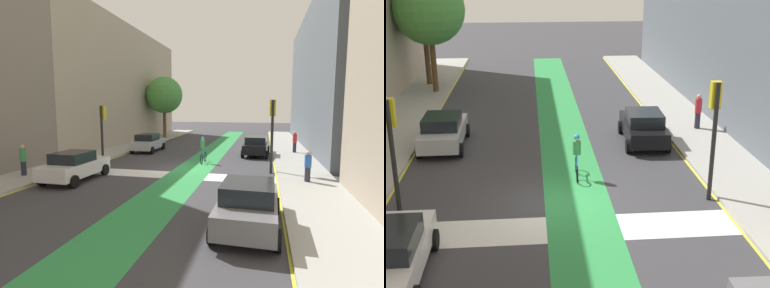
# 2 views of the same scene
# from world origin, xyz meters

# --- Properties ---
(ground_plane) EXTENTS (120.00, 120.00, 0.00)m
(ground_plane) POSITION_xyz_m (0.00, 0.00, 0.00)
(ground_plane) COLOR #38383D
(bike_lane_paint) EXTENTS (2.40, 60.00, 0.01)m
(bike_lane_paint) POSITION_xyz_m (0.92, 0.00, 0.00)
(bike_lane_paint) COLOR #2D8C47
(bike_lane_paint) RESTS_ON ground_plane
(crosswalk_band) EXTENTS (12.00, 1.80, 0.01)m
(crosswalk_band) POSITION_xyz_m (0.00, -2.00, 0.00)
(crosswalk_band) COLOR silver
(crosswalk_band) RESTS_ON ground_plane
(sidewalk_left) EXTENTS (3.00, 60.00, 0.15)m
(sidewalk_left) POSITION_xyz_m (-7.50, 0.00, 0.07)
(sidewalk_left) COLOR #9E9E99
(sidewalk_left) RESTS_ON ground_plane
(curb_stripe_left) EXTENTS (0.16, 60.00, 0.01)m
(curb_stripe_left) POSITION_xyz_m (-6.00, 0.00, 0.01)
(curb_stripe_left) COLOR yellow
(curb_stripe_left) RESTS_ON ground_plane
(sidewalk_right) EXTENTS (3.00, 60.00, 0.15)m
(sidewalk_right) POSITION_xyz_m (7.50, 0.00, 0.07)
(sidewalk_right) COLOR #9E9E99
(sidewalk_right) RESTS_ON ground_plane
(curb_stripe_right) EXTENTS (0.16, 60.00, 0.01)m
(curb_stripe_right) POSITION_xyz_m (6.00, 0.00, 0.01)
(curb_stripe_right) COLOR yellow
(curb_stripe_right) RESTS_ON ground_plane
(traffic_signal_near_right) EXTENTS (0.35, 0.52, 4.35)m
(traffic_signal_near_right) POSITION_xyz_m (5.70, -0.10, 3.05)
(traffic_signal_near_right) COLOR black
(traffic_signal_near_right) RESTS_ON ground_plane
(traffic_signal_near_left) EXTENTS (0.35, 0.52, 4.02)m
(traffic_signal_near_left) POSITION_xyz_m (-5.30, -0.18, 2.83)
(traffic_signal_near_left) COLOR black
(traffic_signal_near_left) RESTS_ON ground_plane
(car_white_left_near) EXTENTS (2.04, 4.21, 1.57)m
(car_white_left_near) POSITION_xyz_m (-4.60, -4.42, 0.80)
(car_white_left_near) COLOR silver
(car_white_left_near) RESTS_ON ground_plane
(car_grey_right_near) EXTENTS (2.12, 4.25, 1.57)m
(car_grey_right_near) POSITION_xyz_m (4.79, -8.88, 0.80)
(car_grey_right_near) COLOR slate
(car_grey_right_near) RESTS_ON ground_plane
(car_silver_left_far) EXTENTS (2.03, 4.21, 1.57)m
(car_silver_left_far) POSITION_xyz_m (-4.76, 6.56, 0.80)
(car_silver_left_far) COLOR #B2B7BF
(car_silver_left_far) RESTS_ON ground_plane
(car_black_right_far) EXTENTS (2.19, 4.28, 1.57)m
(car_black_right_far) POSITION_xyz_m (4.64, 6.36, 0.80)
(car_black_right_far) COLOR black
(car_black_right_far) RESTS_ON ground_plane
(cyclist_in_lane) EXTENTS (0.32, 1.73, 1.86)m
(cyclist_in_lane) POSITION_xyz_m (1.08, 2.27, 0.97)
(cyclist_in_lane) COLOR black
(cyclist_in_lane) RESTS_ON ground_plane
(pedestrian_sidewalk_right_a) EXTENTS (0.34, 0.34, 1.78)m
(pedestrian_sidewalk_right_a) POSITION_xyz_m (7.77, 7.93, 1.06)
(pedestrian_sidewalk_right_a) COLOR #262638
(pedestrian_sidewalk_right_a) RESTS_ON sidewalk_right
(pedestrian_sidewalk_left_a) EXTENTS (0.34, 0.34, 1.72)m
(pedestrian_sidewalk_left_a) POSITION_xyz_m (-7.73, -4.59, 1.03)
(pedestrian_sidewalk_left_a) COLOR #262638
(pedestrian_sidewalk_left_a) RESTS_ON sidewalk_left
(pedestrian_sidewalk_right_b) EXTENTS (0.34, 0.34, 1.58)m
(pedestrian_sidewalk_right_b) POSITION_xyz_m (7.45, -2.45, 0.95)
(pedestrian_sidewalk_right_b) COLOR #262638
(pedestrian_sidewalk_right_b) RESTS_ON sidewalk_right
(street_tree_near) EXTENTS (4.49, 4.49, 7.50)m
(street_tree_near) POSITION_xyz_m (-6.85, 17.50, 5.39)
(street_tree_near) COLOR brown
(street_tree_near) RESTS_ON sidewalk_left
(street_tree_far) EXTENTS (4.00, 4.00, 7.36)m
(street_tree_far) POSITION_xyz_m (-7.65, 19.78, 5.49)
(street_tree_far) COLOR brown
(street_tree_far) RESTS_ON sidewalk_left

